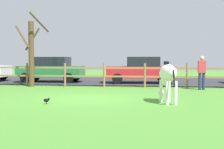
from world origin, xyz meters
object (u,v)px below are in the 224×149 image
Objects in this scene: crow_on_grass at (47,100)px; visitor_near_fence at (202,71)px; parked_car_red at (141,70)px; bare_tree at (31,51)px; parked_car_green at (52,69)px; zebra at (168,76)px.

crow_on_grass is 8.18m from visitor_near_fence.
visitor_near_fence is at bearing -46.01° from parked_car_red.
bare_tree is 0.94× the size of parked_car_red.
parked_car_red and parked_car_green have the same top height.
zebra is 0.47× the size of parked_car_green.
parked_car_green reaches higher than crow_on_grass.
crow_on_grass is 0.05× the size of parked_car_green.
bare_tree is 2.37× the size of visitor_near_fence.
bare_tree is 0.96× the size of parked_car_green.
visitor_near_fence is at bearing 45.72° from crow_on_grass.
parked_car_red is at bearing 74.27° from crow_on_grass.
crow_on_grass is at bearing -63.47° from bare_tree.
parked_car_green reaches higher than zebra.
bare_tree is 18.12× the size of crow_on_grass.
bare_tree is at bearing 116.53° from crow_on_grass.
crow_on_grass is at bearing -105.73° from parked_car_red.
zebra is at bearing -108.84° from visitor_near_fence.
crow_on_grass is (-3.97, -0.80, -0.80)m from zebra.
bare_tree is 3.09m from parked_car_green.
parked_car_green is at bearing 87.96° from bare_tree.
parked_car_green is at bearing 159.05° from visitor_near_fence.
bare_tree is 6.43m from parked_car_red.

